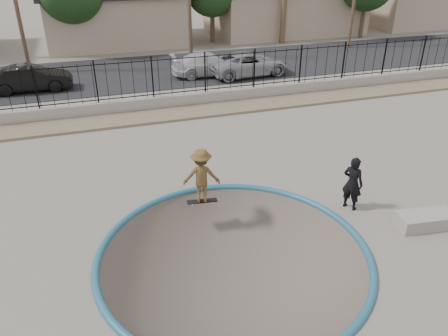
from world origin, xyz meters
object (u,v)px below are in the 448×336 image
skateboard (202,201)px  concrete_ledge (425,220)px  car_b (31,78)px  car_c (209,64)px  skater (202,179)px  car_d (249,64)px  videographer (353,183)px

skateboard → concrete_ledge: bearing=-21.3°
concrete_ledge → car_b: bearing=123.9°
car_b → car_c: (9.68, 0.00, -0.04)m
concrete_ledge → car_b: car_b is taller
skater → car_d: 14.19m
skateboard → car_b: bearing=120.0°
skater → concrete_ledge: skater is taller
skateboard → car_b: car_b is taller
car_b → skater: bearing=-156.9°
skateboard → videographer: bearing=-13.6°
videographer → concrete_ledge: (1.47, -1.49, -0.63)m
concrete_ledge → car_c: size_ratio=0.36×
videographer → car_b: (-9.60, 15.00, -0.12)m
skater → car_b: (-5.49, 13.40, -0.14)m
car_c → concrete_ledge: bearing=-173.0°
skateboard → concrete_ledge: (5.58, -3.10, 0.14)m
skateboard → car_d: bearing=71.0°
videographer → car_b: size_ratio=0.41×
car_d → skater: bearing=148.8°
concrete_ledge → car_c: car_c is taller
concrete_ledge → videographer: bearing=134.5°
videographer → car_d: (2.26, 14.28, -0.12)m
videographer → car_c: videographer is taller
car_c → videographer: bearing=-178.1°
skateboard → concrete_ledge: size_ratio=0.59×
skateboard → videographer: (4.11, -1.60, 0.77)m
skateboard → videographer: videographer is taller
concrete_ledge → car_b: (-11.06, 16.50, 0.51)m
skateboard → concrete_ledge: 6.38m
car_b → car_d: bearing=-92.6°
videographer → concrete_ledge: videographer is taller
car_d → car_b: bearing=82.0°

